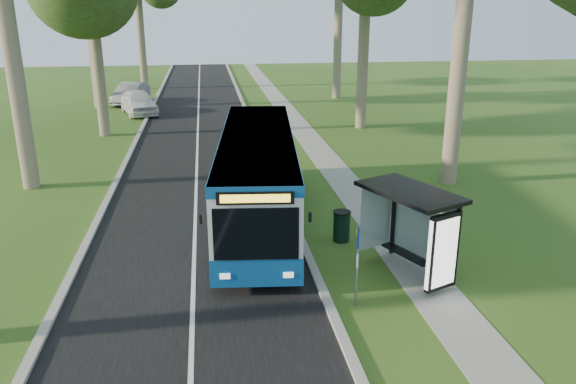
% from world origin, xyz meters
% --- Properties ---
extents(ground, '(120.00, 120.00, 0.00)m').
position_xyz_m(ground, '(0.00, 0.00, 0.00)').
color(ground, '#2F591B').
rests_on(ground, ground).
extents(road, '(7.00, 100.00, 0.02)m').
position_xyz_m(road, '(-3.50, 10.00, 0.01)').
color(road, black).
rests_on(road, ground).
extents(kerb_east, '(0.25, 100.00, 0.12)m').
position_xyz_m(kerb_east, '(0.00, 10.00, 0.06)').
color(kerb_east, '#9E9B93').
rests_on(kerb_east, ground).
extents(kerb_west, '(0.25, 100.00, 0.12)m').
position_xyz_m(kerb_west, '(-7.00, 10.00, 0.06)').
color(kerb_west, '#9E9B93').
rests_on(kerb_west, ground).
extents(centre_line, '(0.12, 100.00, 0.00)m').
position_xyz_m(centre_line, '(-3.50, 10.00, 0.02)').
color(centre_line, white).
rests_on(centre_line, road).
extents(footpath, '(1.50, 100.00, 0.02)m').
position_xyz_m(footpath, '(3.00, 10.00, 0.01)').
color(footpath, gray).
rests_on(footpath, ground).
extents(bus, '(3.67, 12.06, 3.15)m').
position_xyz_m(bus, '(-1.20, 2.82, 1.63)').
color(bus, silver).
rests_on(bus, ground).
extents(bus_stop_sign, '(0.11, 0.32, 2.26)m').
position_xyz_m(bus_stop_sign, '(0.71, -3.76, 1.43)').
color(bus_stop_sign, gray).
rests_on(bus_stop_sign, ground).
extents(bus_shelter, '(2.68, 3.39, 2.57)m').
position_xyz_m(bus_shelter, '(2.74, -2.62, 1.81)').
color(bus_shelter, black).
rests_on(bus_shelter, ground).
extents(litter_bin, '(0.59, 0.59, 1.04)m').
position_xyz_m(litter_bin, '(1.33, 0.43, 0.53)').
color(litter_bin, black).
rests_on(litter_bin, ground).
extents(car_white, '(3.38, 5.41, 1.72)m').
position_xyz_m(car_white, '(-7.69, 24.91, 0.86)').
color(car_white, white).
rests_on(car_white, ground).
extents(car_silver, '(2.70, 5.12, 1.60)m').
position_xyz_m(car_silver, '(-8.80, 29.59, 0.80)').
color(car_silver, '#9DA0A4').
rests_on(car_silver, ground).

